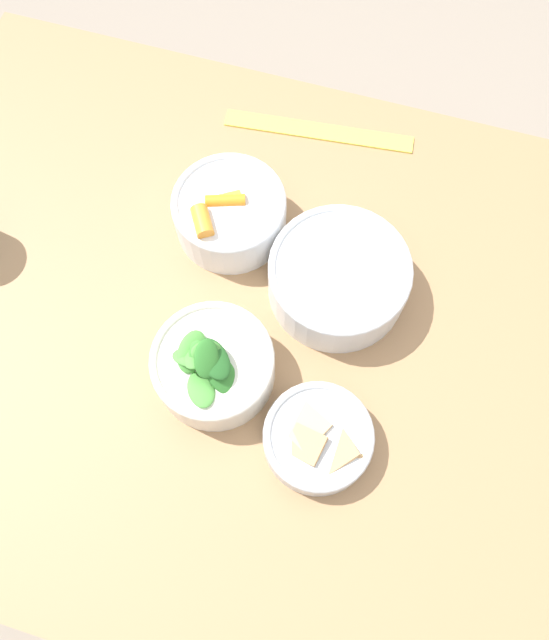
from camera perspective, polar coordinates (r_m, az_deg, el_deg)
The scene contains 7 objects.
ground_plane at distance 1.51m, azimuth 2.52°, elevation -11.36°, with size 10.00×10.00×0.00m, color gray.
dining_table at distance 0.91m, azimuth 4.12°, elevation -4.78°, with size 1.30×0.82×0.72m.
bowl_carrots at distance 0.85m, azimuth -4.14°, elevation 9.80°, with size 0.15×0.15×0.08m.
bowl_greens at distance 0.77m, azimuth -5.64°, elevation -4.15°, with size 0.15×0.15×0.10m.
bowl_beans_hotdog at distance 0.81m, azimuth 5.85°, elevation 3.76°, with size 0.18×0.18×0.07m.
bowl_cookies at distance 0.76m, azimuth 4.01°, elevation -10.73°, with size 0.13×0.13×0.05m.
ruler at distance 0.97m, azimuth 4.06°, elevation 16.83°, with size 0.28×0.06×0.00m.
Camera 1 is at (0.01, -0.26, 1.49)m, focal length 35.00 mm.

